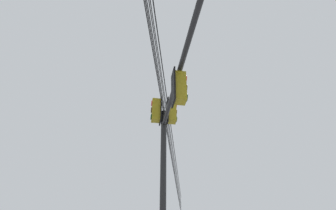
{
  "coord_description": "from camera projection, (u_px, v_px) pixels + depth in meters",
  "views": [
    {
      "loc": [
        0.78,
        7.8,
        1.21
      ],
      "look_at": [
        0.08,
        0.41,
        6.18
      ],
      "focal_mm": 28.67,
      "sensor_mm": 36.0,
      "label": 1
    }
  ],
  "objects": [
    {
      "name": "signal_mast_assembly",
      "position": [
        167.0,
        137.0,
        8.38
      ],
      "size": [
        0.97,
        5.61,
        7.07
      ],
      "color": "black",
      "rests_on": "ground"
    },
    {
      "name": "overhead_wire_span",
      "position": [
        167.0,
        116.0,
        11.5
      ],
      "size": [
        5.51,
        31.32,
        1.86
      ],
      "color": "black"
    }
  ]
}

